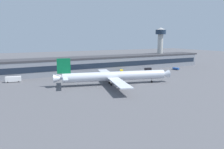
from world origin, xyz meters
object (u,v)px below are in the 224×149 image
airliner (114,76)px  pushback_tractor (176,68)px  crew_van (148,69)px  control_tower (160,42)px  follow_me_car (58,76)px  belt_loader (122,71)px  fuel_truck (14,79)px

airliner → pushback_tractor: size_ratio=12.23×
pushback_tractor → crew_van: bearing=168.6°
control_tower → follow_me_car: size_ratio=7.23×
belt_loader → crew_van: 22.08m
airliner → pushback_tractor: airliner is taller
airliner → fuel_truck: size_ratio=7.48×
control_tower → crew_van: 40.76m
belt_loader → follow_me_car: bearing=-180.0°
control_tower → crew_van: size_ratio=6.25×
belt_loader → pushback_tractor: size_ratio=1.24×
airliner → follow_me_car: size_ratio=13.63×
airliner → belt_loader: airliner is taller
airliner → pushback_tractor: (70.77, 25.98, -3.67)m
control_tower → crew_van: bearing=-143.9°
fuel_truck → belt_loader: (73.80, 1.26, -0.73)m
crew_van → pushback_tractor: size_ratio=1.04×
airliner → control_tower: 92.69m
crew_van → airliner: bearing=-146.3°
crew_van → follow_me_car: size_ratio=1.16×
control_tower → airliner: bearing=-145.4°
belt_loader → crew_van: (21.87, -3.03, 0.31)m
belt_loader → airliner: bearing=-125.8°
airliner → belt_loader: 41.97m
fuel_truck → follow_me_car: 26.66m
airliner → crew_van: 55.77m
airliner → pushback_tractor: bearing=20.2°
fuel_truck → belt_loader: size_ratio=1.32×
airliner → crew_van: airliner is taller
airliner → fuel_truck: 59.25m
control_tower → fuel_truck: (-124.38, -19.15, -19.58)m
control_tower → follow_me_car: (-97.76, -17.89, -20.37)m
pushback_tractor → belt_loader: bearing=170.3°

